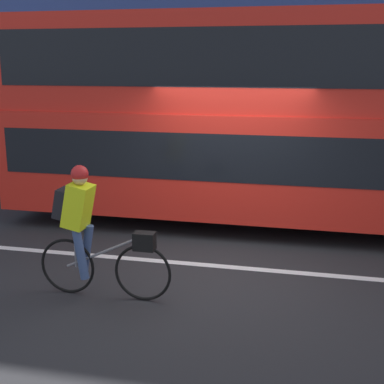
# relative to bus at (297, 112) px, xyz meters

# --- Properties ---
(ground_plane) EXTENTS (80.00, 80.00, 0.00)m
(ground_plane) POSITION_rel_bus_xyz_m (-0.94, -2.16, -2.04)
(ground_plane) COLOR #232326
(road_center_line) EXTENTS (50.00, 0.14, 0.01)m
(road_center_line) POSITION_rel_bus_xyz_m (-0.94, -2.24, -2.04)
(road_center_line) COLOR silver
(road_center_line) RESTS_ON ground_plane
(sidewalk_curb) EXTENTS (60.00, 1.85, 0.15)m
(sidewalk_curb) POSITION_rel_bus_xyz_m (-0.94, 2.93, -1.96)
(sidewalk_curb) COLOR gray
(sidewalk_curb) RESTS_ON ground_plane
(bus) EXTENTS (10.12, 2.43, 3.66)m
(bus) POSITION_rel_bus_xyz_m (0.00, 0.00, 0.00)
(bus) COLOR black
(bus) RESTS_ON ground_plane
(cyclist_on_bike) EXTENTS (1.72, 0.32, 1.67)m
(cyclist_on_bike) POSITION_rel_bus_xyz_m (-2.32, -3.56, -1.14)
(cyclist_on_bike) COLOR black
(cyclist_on_bike) RESTS_ON ground_plane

